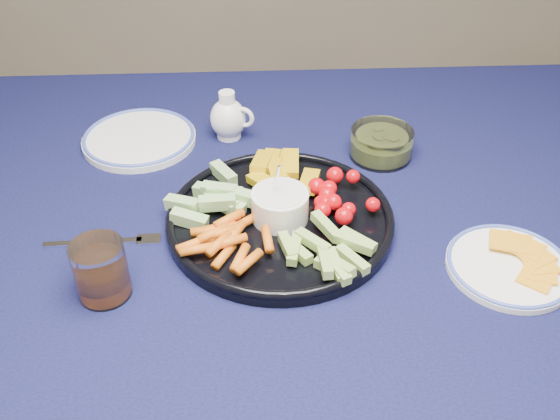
{
  "coord_description": "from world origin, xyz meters",
  "views": [
    {
      "loc": [
        -0.04,
        -0.85,
        1.41
      ],
      "look_at": [
        -0.0,
        -0.05,
        0.78
      ],
      "focal_mm": 40.0,
      "sensor_mm": 36.0,
      "label": 1
    }
  ],
  "objects_px": {
    "pickle_bowl": "(381,145)",
    "dining_table": "(281,244)",
    "side_plate_extra": "(139,138)",
    "juice_tumbler": "(102,273)",
    "creamer_pitcher": "(229,118)",
    "cheese_plate": "(509,265)",
    "crudite_platter": "(278,215)"
  },
  "relations": [
    {
      "from": "dining_table",
      "to": "side_plate_extra",
      "type": "bearing_deg",
      "value": 140.65
    },
    {
      "from": "pickle_bowl",
      "to": "juice_tumbler",
      "type": "relative_size",
      "value": 1.31
    },
    {
      "from": "creamer_pitcher",
      "to": "juice_tumbler",
      "type": "bearing_deg",
      "value": -112.09
    },
    {
      "from": "dining_table",
      "to": "pickle_bowl",
      "type": "xyz_separation_m",
      "value": [
        0.2,
        0.15,
        0.11
      ]
    },
    {
      "from": "pickle_bowl",
      "to": "cheese_plate",
      "type": "relative_size",
      "value": 0.63
    },
    {
      "from": "cheese_plate",
      "to": "pickle_bowl",
      "type": "bearing_deg",
      "value": 113.5
    },
    {
      "from": "side_plate_extra",
      "to": "juice_tumbler",
      "type": "bearing_deg",
      "value": -89.43
    },
    {
      "from": "dining_table",
      "to": "crudite_platter",
      "type": "distance_m",
      "value": 0.12
    },
    {
      "from": "crudite_platter",
      "to": "pickle_bowl",
      "type": "relative_size",
      "value": 3.15
    },
    {
      "from": "crudite_platter",
      "to": "creamer_pitcher",
      "type": "distance_m",
      "value": 0.3
    },
    {
      "from": "pickle_bowl",
      "to": "side_plate_extra",
      "type": "xyz_separation_m",
      "value": [
        -0.47,
        0.07,
        -0.02
      ]
    },
    {
      "from": "cheese_plate",
      "to": "side_plate_extra",
      "type": "height_order",
      "value": "cheese_plate"
    },
    {
      "from": "cheese_plate",
      "to": "dining_table",
      "type": "bearing_deg",
      "value": 152.95
    },
    {
      "from": "juice_tumbler",
      "to": "crudite_platter",
      "type": "bearing_deg",
      "value": 28.85
    },
    {
      "from": "dining_table",
      "to": "cheese_plate",
      "type": "distance_m",
      "value": 0.39
    },
    {
      "from": "dining_table",
      "to": "side_plate_extra",
      "type": "xyz_separation_m",
      "value": [
        -0.27,
        0.22,
        0.1
      ]
    },
    {
      "from": "cheese_plate",
      "to": "side_plate_extra",
      "type": "bearing_deg",
      "value": 147.08
    },
    {
      "from": "creamer_pitcher",
      "to": "pickle_bowl",
      "type": "distance_m",
      "value": 0.3
    },
    {
      "from": "creamer_pitcher",
      "to": "side_plate_extra",
      "type": "xyz_separation_m",
      "value": [
        -0.18,
        -0.01,
        -0.03
      ]
    },
    {
      "from": "pickle_bowl",
      "to": "side_plate_extra",
      "type": "height_order",
      "value": "pickle_bowl"
    },
    {
      "from": "juice_tumbler",
      "to": "creamer_pitcher",
      "type": "bearing_deg",
      "value": 67.91
    },
    {
      "from": "crudite_platter",
      "to": "cheese_plate",
      "type": "xyz_separation_m",
      "value": [
        0.35,
        -0.12,
        -0.01
      ]
    },
    {
      "from": "creamer_pitcher",
      "to": "side_plate_extra",
      "type": "height_order",
      "value": "creamer_pitcher"
    },
    {
      "from": "dining_table",
      "to": "side_plate_extra",
      "type": "height_order",
      "value": "side_plate_extra"
    },
    {
      "from": "cheese_plate",
      "to": "juice_tumbler",
      "type": "relative_size",
      "value": 2.09
    },
    {
      "from": "pickle_bowl",
      "to": "dining_table",
      "type": "bearing_deg",
      "value": -142.94
    },
    {
      "from": "creamer_pitcher",
      "to": "cheese_plate",
      "type": "bearing_deg",
      "value": -43.44
    },
    {
      "from": "crudite_platter",
      "to": "pickle_bowl",
      "type": "height_order",
      "value": "crudite_platter"
    },
    {
      "from": "cheese_plate",
      "to": "side_plate_extra",
      "type": "xyz_separation_m",
      "value": [
        -0.61,
        0.4,
        -0.0
      ]
    },
    {
      "from": "dining_table",
      "to": "creamer_pitcher",
      "type": "distance_m",
      "value": 0.28
    },
    {
      "from": "creamer_pitcher",
      "to": "juice_tumbler",
      "type": "height_order",
      "value": "creamer_pitcher"
    },
    {
      "from": "pickle_bowl",
      "to": "side_plate_extra",
      "type": "bearing_deg",
      "value": 171.41
    }
  ]
}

